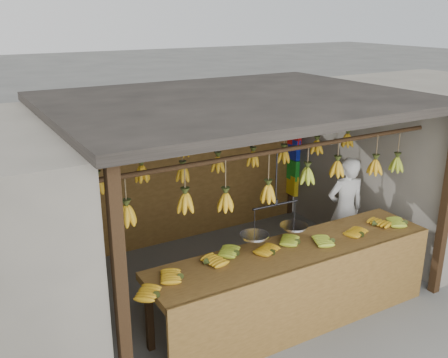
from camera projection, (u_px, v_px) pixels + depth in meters
ground at (235, 279)px, 6.55m from camera, size 80.00×80.00×0.00m
stall at (223, 127)px, 6.19m from camera, size 4.30×3.30×2.40m
neighbor_right at (430, 157)px, 7.90m from camera, size 3.00×3.00×2.30m
counter at (301, 269)px, 5.35m from camera, size 3.49×0.77×0.96m
hanging_bananas at (237, 161)px, 6.03m from camera, size 3.64×2.22×0.39m
balance_scale at (275, 227)px, 5.29m from camera, size 0.80×0.31×0.90m
vendor at (345, 210)px, 6.86m from camera, size 0.61×0.47×1.50m
bag_bundles at (293, 160)px, 8.26m from camera, size 0.08×0.26×1.21m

